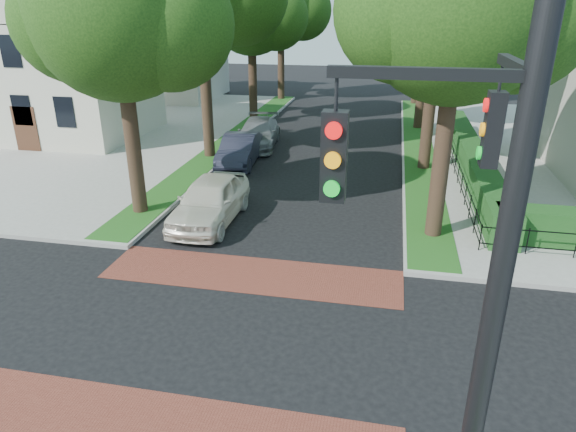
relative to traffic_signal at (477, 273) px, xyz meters
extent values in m
plane|color=black|center=(-4.89, 4.41, -4.71)|extent=(120.00, 120.00, 0.00)
cube|color=gray|center=(-24.39, 23.41, -4.63)|extent=(30.00, 30.00, 0.15)
cube|color=brown|center=(-4.89, 7.61, -4.70)|extent=(9.00, 2.20, 0.01)
cube|color=#1D4E16|center=(0.51, 23.51, -4.55)|extent=(1.60, 29.80, 0.02)
cube|color=#1D4E16|center=(-10.29, 23.51, -4.55)|extent=(1.60, 29.80, 0.02)
cylinder|color=black|center=(0.61, 11.41, -0.88)|extent=(0.56, 0.56, 7.35)
sphere|color=#17360E|center=(2.32, 11.71, 2.60)|extent=(4.65, 4.65, 4.65)
sphere|color=#17360E|center=(-0.94, 11.21, 2.70)|extent=(4.34, 4.34, 4.34)
cylinder|color=black|center=(0.61, 19.41, -0.71)|extent=(0.56, 0.56, 7.70)
sphere|color=#17360E|center=(2.43, 19.71, 2.96)|extent=(4.95, 4.95, 4.95)
cylinder|color=black|center=(0.61, 28.41, -1.23)|extent=(0.56, 0.56, 6.65)
sphere|color=#17360E|center=(0.61, 28.41, 2.28)|extent=(5.80, 5.80, 5.80)
sphere|color=#17360E|center=(2.21, 28.71, 1.88)|extent=(4.35, 4.35, 4.35)
sphere|color=#17360E|center=(-0.84, 28.21, 1.98)|extent=(4.06, 4.06, 4.06)
sphere|color=#17360E|center=(0.71, 29.86, 2.78)|extent=(3.77, 3.77, 3.77)
cylinder|color=black|center=(0.61, 37.41, -1.06)|extent=(0.56, 0.56, 7.00)
sphere|color=#17360E|center=(0.61, 37.41, 2.64)|extent=(6.00, 6.00, 6.00)
sphere|color=#17360E|center=(2.26, 37.71, 2.24)|extent=(4.50, 4.50, 4.50)
sphere|color=#17360E|center=(-0.89, 37.21, 2.34)|extent=(4.20, 4.20, 4.20)
sphere|color=#17360E|center=(0.71, 38.91, 3.14)|extent=(3.90, 3.90, 3.90)
cylinder|color=black|center=(-10.39, 11.41, -1.06)|extent=(0.56, 0.56, 7.00)
sphere|color=#17360E|center=(-10.39, 11.41, 2.64)|extent=(6.00, 6.00, 6.00)
sphere|color=#17360E|center=(-8.74, 11.71, 2.24)|extent=(4.50, 4.50, 4.50)
sphere|color=#17360E|center=(-11.89, 11.21, 2.34)|extent=(4.20, 4.20, 4.20)
cylinder|color=black|center=(-10.39, 19.41, -0.53)|extent=(0.56, 0.56, 8.05)
cylinder|color=black|center=(-10.39, 28.41, -1.13)|extent=(0.56, 0.56, 6.86)
sphere|color=#17360E|center=(-10.39, 28.41, 2.50)|extent=(5.60, 5.60, 5.60)
sphere|color=#17360E|center=(-8.85, 28.71, 2.10)|extent=(4.20, 4.20, 4.20)
sphere|color=#17360E|center=(-11.79, 28.21, 2.20)|extent=(3.92, 3.92, 3.92)
sphere|color=#17360E|center=(-10.29, 29.81, 3.00)|extent=(3.64, 3.64, 3.64)
cylinder|color=black|center=(-10.39, 37.41, -0.99)|extent=(0.56, 0.56, 7.14)
sphere|color=#17360E|center=(-10.39, 37.41, 2.79)|extent=(6.20, 6.20, 6.20)
sphere|color=#17360E|center=(-8.68, 37.71, 2.39)|extent=(4.65, 4.65, 4.65)
sphere|color=#17360E|center=(-11.94, 37.21, 2.49)|extent=(4.34, 4.34, 4.34)
cube|color=#194819|center=(2.81, 19.41, -3.96)|extent=(1.00, 18.00, 1.20)
cube|color=beige|center=(-20.39, 22.41, -1.31)|extent=(9.00, 8.00, 6.50)
cube|color=beige|center=(-20.39, 36.41, -1.31)|extent=(9.00, 8.00, 6.50)
cylinder|color=black|center=(0.21, -0.19, -0.56)|extent=(0.26, 0.26, 8.00)
cube|color=black|center=(-0.79, -0.19, 2.24)|extent=(2.00, 0.12, 0.12)
cube|color=black|center=(0.21, 0.71, 2.24)|extent=(0.12, 1.80, 0.12)
cube|color=black|center=(-1.69, -0.19, 1.34)|extent=(0.28, 0.22, 1.00)
cylinder|color=red|center=(-1.69, -0.32, 1.66)|extent=(0.18, 0.05, 0.18)
cylinder|color=orange|center=(-1.69, -0.32, 1.34)|extent=(0.18, 0.05, 0.18)
cylinder|color=#0CB226|center=(-1.69, -0.32, 1.02)|extent=(0.18, 0.05, 0.18)
cube|color=black|center=(0.21, 1.51, 1.34)|extent=(0.22, 0.28, 1.00)
cylinder|color=red|center=(0.08, 1.51, 1.66)|extent=(0.05, 0.18, 0.18)
cylinder|color=orange|center=(0.08, 1.51, 1.34)|extent=(0.05, 0.18, 0.18)
cylinder|color=#0CB226|center=(0.08, 1.51, 1.02)|extent=(0.05, 0.18, 0.18)
imported|color=silver|center=(-7.47, 11.28, -3.86)|extent=(2.02, 4.99, 1.70)
imported|color=black|center=(-8.49, 18.56, -3.94)|extent=(2.01, 4.77, 1.53)
imported|color=slate|center=(-8.49, 22.30, -3.94)|extent=(2.70, 5.48, 1.53)
camera|label=1|loc=(-1.11, -5.56, 2.88)|focal=32.00mm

